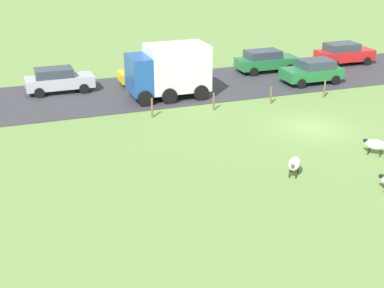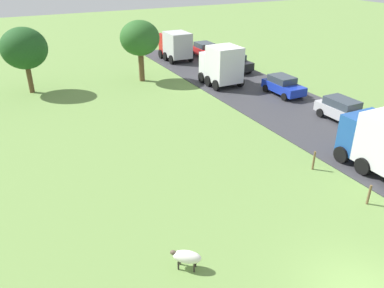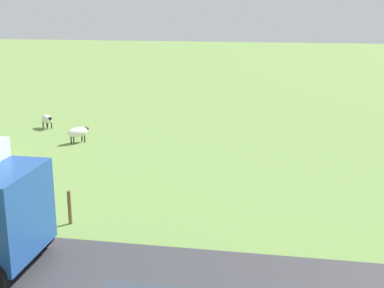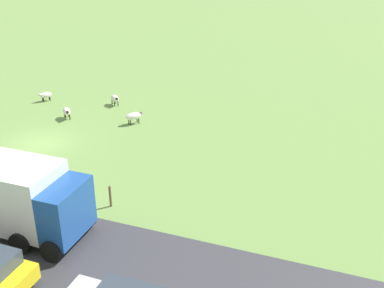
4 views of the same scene
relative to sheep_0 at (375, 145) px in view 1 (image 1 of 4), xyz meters
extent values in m
plane|color=#6B8E47|center=(4.28, 0.78, -0.53)|extent=(160.00, 160.00, 0.00)
cube|color=#38383D|center=(14.22, 0.78, -0.50)|extent=(8.00, 80.00, 0.06)
ellipsoid|color=silver|center=(-0.01, -0.01, 0.00)|extent=(1.09, 1.05, 0.51)
ellipsoid|color=black|center=(0.34, 0.31, 0.12)|extent=(0.31, 0.31, 0.20)
cylinder|color=#2D2823|center=(0.10, 0.28, -0.36)|extent=(0.07, 0.07, 0.34)
cylinder|color=#2D2823|center=(0.29, 0.07, -0.36)|extent=(0.07, 0.07, 0.34)
cylinder|color=#2D2823|center=(-0.31, -0.09, -0.36)|extent=(0.07, 0.07, 0.34)
cylinder|color=#2D2823|center=(-0.13, -0.30, -0.36)|extent=(0.07, 0.07, 0.34)
ellipsoid|color=black|center=(-3.30, 2.16, 0.11)|extent=(0.31, 0.31, 0.20)
ellipsoid|color=white|center=(-0.75, 4.82, 0.04)|extent=(1.20, 1.10, 0.51)
ellipsoid|color=brown|center=(-1.17, 5.16, 0.15)|extent=(0.32, 0.30, 0.20)
cylinder|color=#2D2823|center=(-1.08, 4.91, -0.34)|extent=(0.07, 0.07, 0.37)
cylinder|color=#2D2823|center=(-0.90, 5.13, -0.34)|extent=(0.07, 0.07, 0.37)
cylinder|color=#2D2823|center=(-0.59, 4.52, -0.34)|extent=(0.07, 0.07, 0.37)
cylinder|color=#2D2823|center=(-0.42, 4.74, -0.34)|extent=(0.07, 0.07, 0.37)
cylinder|color=brown|center=(9.03, -2.90, 0.07)|extent=(0.12, 0.12, 1.20)
cylinder|color=brown|center=(9.03, 0.90, 0.02)|extent=(0.12, 0.12, 1.09)
cylinder|color=brown|center=(9.03, 4.70, 0.01)|extent=(0.12, 0.12, 1.06)
cylinder|color=brown|center=(9.03, 8.50, 0.04)|extent=(0.12, 0.12, 1.13)
cube|color=#1E4C99|center=(12.30, 8.36, 1.16)|extent=(2.58, 1.20, 2.30)
cube|color=silver|center=(12.30, 5.88, 1.43)|extent=(2.58, 3.76, 2.84)
cylinder|color=black|center=(11.01, 8.36, 0.01)|extent=(0.30, 0.96, 0.96)
cylinder|color=black|center=(13.59, 8.36, 0.01)|extent=(0.30, 0.96, 0.96)
cylinder|color=black|center=(11.01, 6.82, 0.01)|extent=(0.30, 0.96, 0.96)
cylinder|color=black|center=(13.59, 6.82, 0.01)|extent=(0.30, 0.96, 0.96)
cylinder|color=black|center=(11.01, 4.75, 0.01)|extent=(0.30, 0.96, 0.96)
cylinder|color=black|center=(13.59, 4.75, 0.01)|extent=(0.30, 0.96, 0.96)
cube|color=#237238|center=(12.17, -3.82, 0.21)|extent=(1.96, 4.08, 0.72)
cube|color=#333D47|center=(12.17, -4.12, 0.85)|extent=(1.72, 2.24, 0.56)
cylinder|color=black|center=(11.19, -2.49, -0.15)|extent=(0.22, 0.64, 0.64)
cylinder|color=black|center=(13.15, -2.49, -0.15)|extent=(0.22, 0.64, 0.64)
cylinder|color=black|center=(11.19, -5.14, -0.15)|extent=(0.22, 0.64, 0.64)
cylinder|color=black|center=(13.15, -5.14, -0.15)|extent=(0.22, 0.64, 0.64)
cube|color=#237238|center=(16.07, -2.37, 0.21)|extent=(1.81, 4.53, 0.72)
cube|color=#333D47|center=(16.07, -2.03, 0.85)|extent=(1.60, 2.49, 0.56)
cylinder|color=black|center=(16.98, -3.84, -0.15)|extent=(0.22, 0.64, 0.64)
cylinder|color=black|center=(15.16, -3.84, -0.15)|extent=(0.22, 0.64, 0.64)
cylinder|color=black|center=(16.98, -0.90, -0.15)|extent=(0.22, 0.64, 0.64)
cylinder|color=black|center=(15.16, -0.90, -0.15)|extent=(0.22, 0.64, 0.64)
cube|color=yellow|center=(15.75, 6.83, 0.18)|extent=(1.72, 3.93, 0.66)
cube|color=#333D47|center=(15.75, 7.13, 0.79)|extent=(1.51, 2.16, 0.56)
cylinder|color=black|center=(16.61, 5.55, -0.15)|extent=(0.22, 0.64, 0.64)
cylinder|color=black|center=(14.90, 5.55, -0.15)|extent=(0.22, 0.64, 0.64)
cylinder|color=black|center=(16.61, 8.11, -0.15)|extent=(0.22, 0.64, 0.64)
cylinder|color=black|center=(14.90, 8.11, -0.15)|extent=(0.22, 0.64, 0.64)
cube|color=red|center=(16.05, -9.13, 0.25)|extent=(1.84, 4.49, 0.78)
cube|color=#333D47|center=(16.05, -8.79, 0.92)|extent=(1.62, 2.47, 0.56)
cylinder|color=black|center=(16.97, -10.59, -0.15)|extent=(0.22, 0.64, 0.64)
cylinder|color=black|center=(15.13, -10.59, -0.15)|extent=(0.22, 0.64, 0.64)
cylinder|color=black|center=(16.97, -7.67, -0.15)|extent=(0.22, 0.64, 0.64)
cylinder|color=black|center=(15.13, -7.67, -0.15)|extent=(0.22, 0.64, 0.64)
cube|color=#B7B7BC|center=(15.82, 12.77, 0.22)|extent=(1.70, 4.36, 0.73)
cube|color=#333D47|center=(15.82, 13.10, 0.86)|extent=(1.50, 2.40, 0.56)
cylinder|color=black|center=(16.67, 11.36, -0.15)|extent=(0.22, 0.64, 0.64)
cylinder|color=black|center=(14.96, 11.36, -0.15)|extent=(0.22, 0.64, 0.64)
cylinder|color=black|center=(16.67, 14.19, -0.15)|extent=(0.22, 0.64, 0.64)
cylinder|color=black|center=(14.96, 14.19, -0.15)|extent=(0.22, 0.64, 0.64)
camera|label=1|loc=(-20.65, 16.88, 10.04)|focal=52.92mm
camera|label=2|loc=(-5.70, -5.37, 10.44)|focal=36.05mm
camera|label=3|loc=(23.95, 15.18, 6.40)|focal=49.18mm
camera|label=4|loc=(26.41, 19.20, 12.15)|focal=45.15mm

